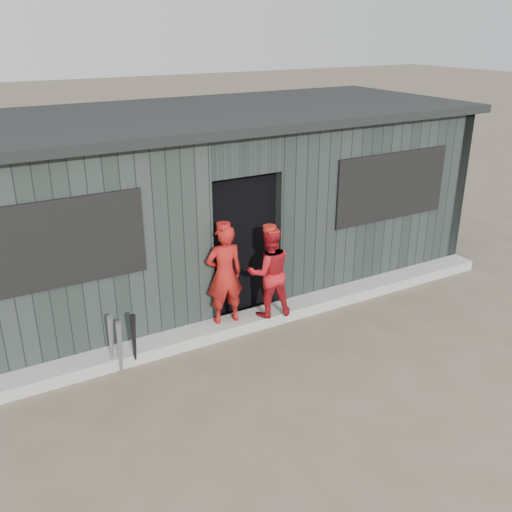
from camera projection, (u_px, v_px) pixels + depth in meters
ground at (338, 395)px, 6.23m from camera, size 80.00×80.00×0.00m
curb at (255, 319)px, 7.66m from camera, size 8.00×0.36×0.15m
bat_left at (111, 343)px, 6.50m from camera, size 0.07×0.19×0.75m
bat_mid at (120, 348)px, 6.46m from camera, size 0.07×0.15×0.70m
bat_right at (134, 340)px, 6.55m from camera, size 0.12×0.28×0.77m
player_red_left at (224, 274)px, 7.22m from camera, size 0.52×0.37×1.33m
player_red_right at (269, 272)px, 7.41m from camera, size 0.69×0.59×1.23m
player_grey_back at (265, 253)px, 8.23m from camera, size 0.70×0.48×1.36m
dugout at (200, 201)px, 8.55m from camera, size 8.30×3.30×2.62m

